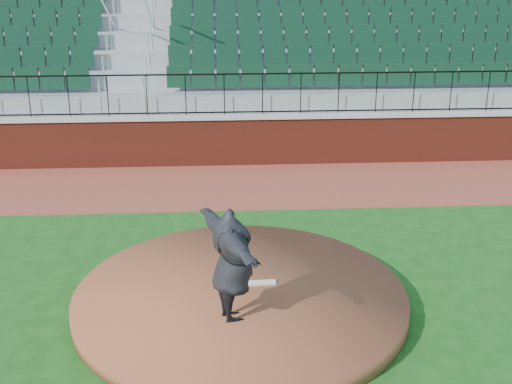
# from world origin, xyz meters

# --- Properties ---
(ground) EXTENTS (90.00, 90.00, 0.00)m
(ground) POSITION_xyz_m (0.00, 0.00, 0.00)
(ground) COLOR #164D16
(ground) RESTS_ON ground
(warning_track) EXTENTS (34.00, 3.20, 0.01)m
(warning_track) POSITION_xyz_m (0.00, 5.40, 0.01)
(warning_track) COLOR brown
(warning_track) RESTS_ON ground
(field_wall) EXTENTS (34.00, 0.35, 1.20)m
(field_wall) POSITION_xyz_m (0.00, 7.00, 0.60)
(field_wall) COLOR maroon
(field_wall) RESTS_ON ground
(wall_cap) EXTENTS (34.00, 0.45, 0.10)m
(wall_cap) POSITION_xyz_m (0.00, 7.00, 1.25)
(wall_cap) COLOR #B7B7B7
(wall_cap) RESTS_ON field_wall
(wall_railing) EXTENTS (34.00, 0.05, 1.00)m
(wall_railing) POSITION_xyz_m (0.00, 7.00, 1.80)
(wall_railing) COLOR black
(wall_railing) RESTS_ON wall_cap
(seating_stands) EXTENTS (34.00, 5.10, 4.60)m
(seating_stands) POSITION_xyz_m (0.00, 9.72, 2.30)
(seating_stands) COLOR gray
(seating_stands) RESTS_ON ground
(concourse_wall) EXTENTS (34.00, 0.50, 5.50)m
(concourse_wall) POSITION_xyz_m (0.00, 12.52, 2.75)
(concourse_wall) COLOR maroon
(concourse_wall) RESTS_ON ground
(pitchers_mound) EXTENTS (5.20, 5.20, 0.25)m
(pitchers_mound) POSITION_xyz_m (-0.34, -0.12, 0.12)
(pitchers_mound) COLOR brown
(pitchers_mound) RESTS_ON ground
(pitching_rubber) EXTENTS (0.53, 0.15, 0.04)m
(pitching_rubber) POSITION_xyz_m (-0.02, 0.13, 0.27)
(pitching_rubber) COLOR white
(pitching_rubber) RESTS_ON pitchers_mound
(pitcher) EXTENTS (1.22, 2.20, 1.73)m
(pitcher) POSITION_xyz_m (-0.47, -0.88, 1.11)
(pitcher) COLOR black
(pitcher) RESTS_ON pitchers_mound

